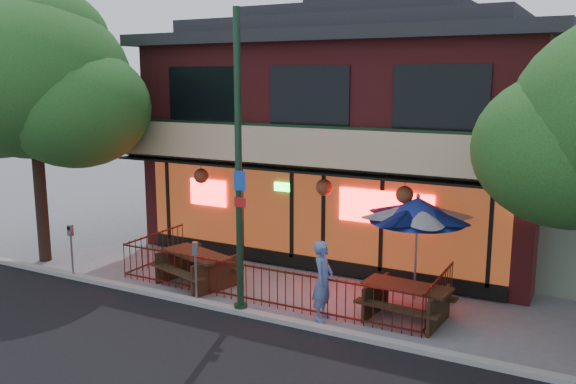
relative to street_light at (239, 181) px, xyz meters
The scene contains 12 objects.
ground 3.17m from the street_light, 90.34° to the left, with size 80.00×80.00×0.00m, color gray.
curb 3.09m from the street_light, 91.40° to the right, with size 80.00×0.25×0.12m, color #999993.
restaurant_building 7.58m from the street_light, 90.02° to the left, with size 12.96×9.49×8.05m.
patio_fence 2.68m from the street_light, 90.15° to the left, with size 8.44×2.62×1.00m.
street_light is the anchor object (origin of this frame).
street_tree_left 7.91m from the street_light, behind, with size 5.60×5.60×8.05m.
picnic_table_left 3.50m from the street_light, 152.28° to the left, with size 2.44×2.12×0.88m.
picnic_table_right 4.65m from the street_light, 21.21° to the left, with size 2.06×1.64×0.84m.
patio_umbrella 4.47m from the street_light, 39.73° to the left, with size 2.36×2.36×2.69m.
pedestrian 2.96m from the street_light, 14.78° to the left, with size 0.68×0.45×1.87m, color #546CA8.
parking_meter_near 2.47m from the street_light, behind, with size 0.17×0.16×1.55m.
parking_meter_far 5.87m from the street_light, behind, with size 0.15×0.14×1.51m.
Camera 1 is at (7.47, -11.92, 5.48)m, focal length 38.00 mm.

